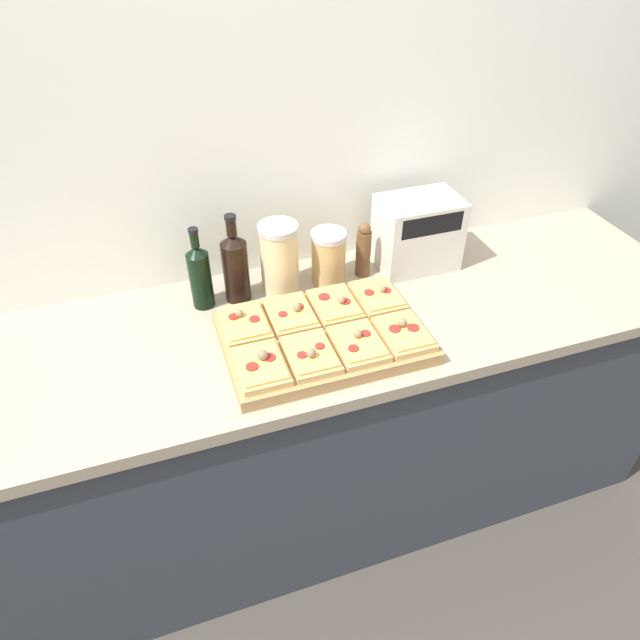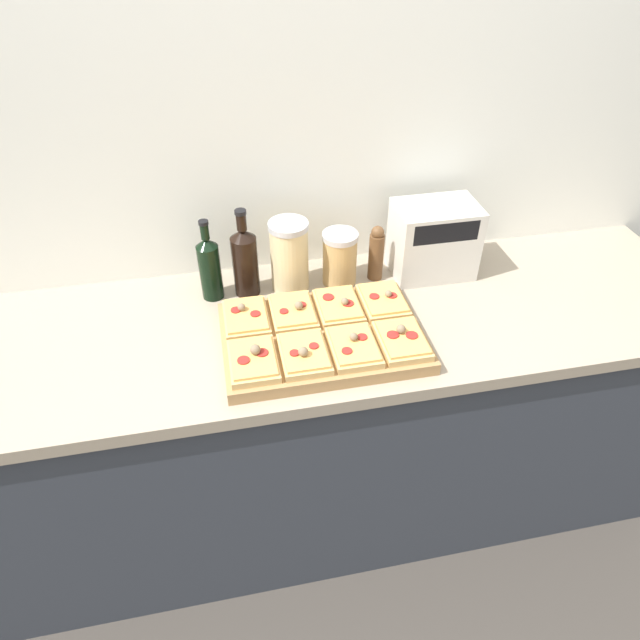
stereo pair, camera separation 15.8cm
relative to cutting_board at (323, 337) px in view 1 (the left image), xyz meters
The scene contains 18 objects.
ground_plane 0.95m from the cutting_board, 110.10° to the right, with size 12.00×12.00×0.00m, color #3D3833.
wall_back 0.57m from the cutting_board, 99.94° to the left, with size 6.00×0.06×2.50m.
kitchen_counter 0.49m from the cutting_board, 128.25° to the left, with size 2.63×0.67×0.90m.
cutting_board is the anchor object (origin of this frame).
pizza_slice_back_left 0.22m from the cutting_board, 155.55° to the left, with size 0.12×0.17×0.05m.
pizza_slice_back_midleft 0.12m from the cutting_board, 126.25° to the left, with size 0.12×0.17×0.05m.
pizza_slice_back_midright 0.12m from the cutting_board, 53.49° to the left, with size 0.12×0.17×0.05m.
pizza_slice_back_right 0.22m from the cutting_board, 24.35° to the left, with size 0.12×0.17×0.05m.
pizza_slice_front_left 0.22m from the cutting_board, 155.66° to the right, with size 0.12×0.17×0.06m.
pizza_slice_front_midleft 0.12m from the cutting_board, 126.20° to the right, with size 0.12×0.17×0.05m.
pizza_slice_front_midright 0.12m from the cutting_board, 53.61° to the right, with size 0.12×0.17×0.05m.
pizza_slice_front_right 0.22m from the cutting_board, 24.27° to the right, with size 0.12×0.17×0.05m.
olive_oil_bottle 0.41m from the cutting_board, 135.17° to the left, with size 0.07×0.07×0.26m.
wine_bottle 0.35m from the cutting_board, 122.24° to the left, with size 0.08×0.08×0.28m.
grain_jar_tall 0.30m from the cutting_board, 98.78° to the left, with size 0.12×0.12×0.23m.
grain_jar_short 0.31m from the cutting_board, 68.05° to the left, with size 0.11×0.11×0.17m.
pepper_mill 0.37m from the cutting_board, 50.70° to the left, with size 0.05×0.05×0.19m.
toaster_oven 0.51m from the cutting_board, 34.02° to the left, with size 0.28×0.17×0.24m.
Camera 1 is at (-0.32, -0.92, 1.95)m, focal length 32.00 mm.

